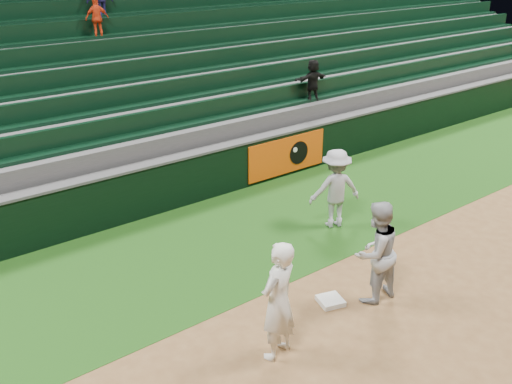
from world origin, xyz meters
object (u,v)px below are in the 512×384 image
at_px(first_base, 330,301).
at_px(base_coach, 335,189).
at_px(baserunner, 376,252).
at_px(first_baseman, 278,301).

relative_size(first_base, base_coach, 0.23).
relative_size(first_base, baserunner, 0.22).
xyz_separation_m(first_base, base_coach, (2.20, 2.13, 0.86)).
relative_size(first_baseman, baserunner, 1.03).
bearing_deg(first_baseman, base_coach, -160.52).
bearing_deg(first_baseman, baserunner, 168.38).
relative_size(first_base, first_baseman, 0.21).
xyz_separation_m(first_base, first_baseman, (-1.61, -0.47, 0.92)).
xyz_separation_m(baserunner, base_coach, (1.51, 2.47, -0.03)).
distance_m(first_baseman, base_coach, 4.61).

